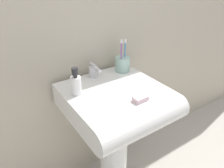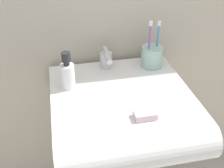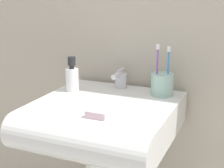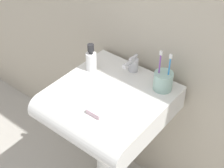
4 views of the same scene
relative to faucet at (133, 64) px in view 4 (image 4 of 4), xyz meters
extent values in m
cylinder|color=white|center=(0.02, -0.18, -0.50)|extent=(0.17, 0.17, 0.66)
cube|color=white|center=(0.02, -0.18, -0.10)|extent=(0.51, 0.47, 0.13)
cylinder|color=white|center=(0.02, -0.41, -0.10)|extent=(0.51, 0.13, 0.13)
cylinder|color=silver|center=(0.00, 0.01, -0.01)|extent=(0.05, 0.05, 0.06)
cylinder|color=silver|center=(0.00, -0.03, 0.02)|extent=(0.02, 0.08, 0.02)
cube|color=silver|center=(0.00, 0.01, 0.04)|extent=(0.01, 0.06, 0.01)
cylinder|color=#99BFB2|center=(0.19, -0.02, 0.00)|extent=(0.09, 0.09, 0.09)
cylinder|color=purple|center=(0.17, -0.03, 0.06)|extent=(0.01, 0.01, 0.17)
cube|color=white|center=(0.17, -0.03, 0.15)|extent=(0.01, 0.01, 0.02)
cylinder|color=#338CD8|center=(0.21, -0.02, 0.06)|extent=(0.01, 0.01, 0.16)
cube|color=white|center=(0.21, -0.02, 0.15)|extent=(0.01, 0.01, 0.02)
cylinder|color=white|center=(-0.17, -0.11, 0.01)|extent=(0.05, 0.05, 0.09)
cylinder|color=#262628|center=(-0.17, -0.11, 0.06)|extent=(0.02, 0.02, 0.01)
cylinder|color=#262628|center=(-0.17, -0.11, 0.09)|extent=(0.03, 0.03, 0.03)
cube|color=silver|center=(0.06, -0.34, -0.03)|extent=(0.07, 0.05, 0.02)
camera|label=1|loc=(-0.55, -1.00, 0.54)|focal=35.00mm
camera|label=2|loc=(-0.19, -1.01, 0.54)|focal=45.00mm
camera|label=3|loc=(0.52, -1.29, 0.37)|focal=55.00mm
camera|label=4|loc=(0.77, -1.12, 0.97)|focal=55.00mm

